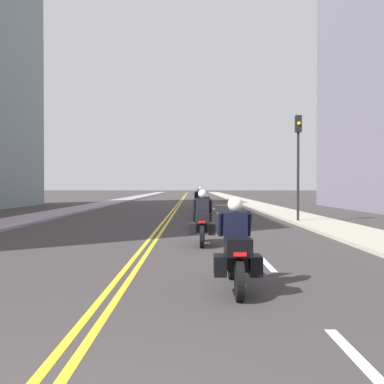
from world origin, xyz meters
The scene contains 14 objects.
ground_plane centered at (0.00, 48.00, 0.00)m, with size 264.00×264.00×0.00m, color #383434.
sidewalk_left centered at (-7.22, 48.00, 0.06)m, with size 2.46×144.00×0.12m, color gray.
sidewalk_right centered at (7.22, 48.00, 0.06)m, with size 2.46×144.00×0.12m, color #A7A58E.
centreline_yellow_inner centered at (-0.12, 48.00, 0.00)m, with size 0.12×132.00×0.01m, color yellow.
centreline_yellow_outer centered at (0.12, 48.00, 0.00)m, with size 0.12×132.00×0.01m, color yellow.
lane_dashes_white centered at (2.99, 29.00, 0.00)m, with size 0.14×56.40×0.01m.
motorcycle_0 centered at (2.04, 5.23, 0.65)m, with size 0.77×2.26×1.58m.
motorcycle_1 centered at (1.61, 10.95, 0.67)m, with size 0.78×2.17×1.66m.
motorcycle_2 centered at (1.75, 16.23, 0.63)m, with size 0.78×2.15×1.58m.
motorcycle_3 centered at (1.76, 21.61, 0.67)m, with size 0.78×2.33×1.61m.
motorcycle_4 centered at (1.76, 27.27, 0.66)m, with size 0.76×2.16×1.65m.
motorcycle_5 centered at (1.81, 31.97, 0.67)m, with size 0.78×2.25×1.60m.
motorcycle_6 centered at (2.04, 37.65, 0.67)m, with size 0.78×2.16×1.68m.
traffic_light_near centered at (6.39, 18.85, 3.52)m, with size 0.28×0.38×5.14m.
Camera 1 is at (1.30, -2.15, 1.76)m, focal length 41.04 mm.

